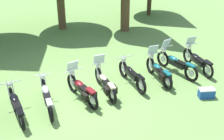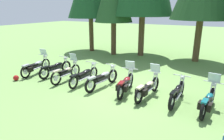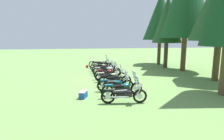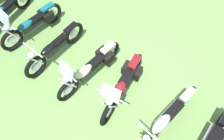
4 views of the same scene
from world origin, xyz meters
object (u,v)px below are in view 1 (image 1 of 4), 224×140
at_px(motorcycle_8, 159,71).
at_px(picnic_cooler, 206,93).
at_px(motorcycle_7, 132,75).
at_px(motorcycle_5, 82,89).
at_px(motorcycle_6, 105,83).
at_px(motorcycle_10, 197,60).
at_px(motorcycle_9, 176,63).
at_px(motorcycle_4, 47,97).
at_px(motorcycle_3, 16,105).

bearing_deg(motorcycle_8, picnic_cooler, -148.15).
bearing_deg(picnic_cooler, motorcycle_7, 133.82).
relative_size(motorcycle_5, motorcycle_6, 0.97).
height_order(motorcycle_10, picnic_cooler, motorcycle_10).
bearing_deg(motorcycle_5, motorcycle_9, -95.80).
bearing_deg(motorcycle_4, motorcycle_7, -80.99).
bearing_deg(motorcycle_6, motorcycle_5, 100.39).
height_order(motorcycle_9, motorcycle_10, motorcycle_9).
xyz_separation_m(motorcycle_6, motorcycle_8, (2.40, -0.15, -0.00)).
distance_m(motorcycle_3, motorcycle_7, 4.62).
relative_size(motorcycle_4, motorcycle_9, 0.99).
relative_size(motorcycle_10, picnic_cooler, 3.38).
distance_m(motorcycle_9, picnic_cooler, 2.15).
distance_m(motorcycle_5, picnic_cooler, 4.72).
height_order(motorcycle_6, picnic_cooler, motorcycle_6).
bearing_deg(picnic_cooler, motorcycle_9, 85.71).
distance_m(motorcycle_6, motorcycle_7, 1.23).
height_order(motorcycle_6, motorcycle_9, motorcycle_9).
relative_size(motorcycle_3, motorcycle_8, 1.08).
relative_size(motorcycle_7, motorcycle_8, 1.02).
bearing_deg(picnic_cooler, motorcycle_3, 162.54).
bearing_deg(motorcycle_7, motorcycle_10, -91.02).
bearing_deg(motorcycle_9, motorcycle_5, 83.75).
distance_m(motorcycle_10, picnic_cooler, 2.33).
height_order(motorcycle_4, motorcycle_8, motorcycle_8).
bearing_deg(motorcycle_4, motorcycle_3, 98.21).
bearing_deg(motorcycle_4, motorcycle_5, -87.52).
bearing_deg(motorcycle_4, picnic_cooler, -102.22).
height_order(motorcycle_5, motorcycle_10, motorcycle_5).
bearing_deg(motorcycle_10, motorcycle_5, 96.93).
bearing_deg(motorcycle_6, motorcycle_4, 94.53).
relative_size(motorcycle_3, motorcycle_5, 1.07).
distance_m(motorcycle_6, motorcycle_8, 2.40).
height_order(motorcycle_7, picnic_cooler, motorcycle_7).
bearing_deg(motorcycle_9, motorcycle_4, 81.92).
bearing_deg(motorcycle_9, motorcycle_6, 83.08).
bearing_deg(motorcycle_5, motorcycle_8, -99.22).
xyz_separation_m(motorcycle_8, motorcycle_9, (1.05, 0.24, 0.02)).
bearing_deg(motorcycle_4, motorcycle_10, -82.71).
height_order(motorcycle_3, motorcycle_5, motorcycle_5).
xyz_separation_m(motorcycle_3, motorcycle_5, (2.40, -0.14, 0.03)).
height_order(motorcycle_5, motorcycle_8, motorcycle_5).
relative_size(motorcycle_3, picnic_cooler, 3.53).
relative_size(motorcycle_6, motorcycle_10, 1.01).
bearing_deg(motorcycle_6, picnic_cooler, -115.93).
bearing_deg(motorcycle_8, motorcycle_7, 84.53).
bearing_deg(motorcycle_9, picnic_cooler, 167.30).
distance_m(motorcycle_5, motorcycle_10, 5.49).
height_order(motorcycle_6, motorcycle_7, motorcycle_6).
xyz_separation_m(motorcycle_7, motorcycle_10, (3.26, -0.17, 0.02)).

